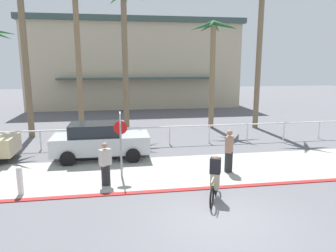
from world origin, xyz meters
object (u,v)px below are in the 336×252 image
Objects in this scene: stop_sign_bike_lane at (121,135)px; palm_tree_1 at (22,19)px; car_silver_1 at (100,140)px; cyclist_yellow_0 at (215,179)px; palm_tree_5 at (261,25)px; palm_tree_2 at (77,23)px; pedestrian_0 at (229,153)px; palm_tree_3 at (125,25)px; palm_tree_4 at (214,51)px; bollard_0 at (20,180)px; pedestrian_1 at (105,166)px.

palm_tree_1 reaches higher than stop_sign_bike_lane.
cyclist_yellow_0 is (3.91, -5.18, -0.18)m from car_silver_1.
stop_sign_bike_lane is at bearing -56.05° from palm_tree_1.
palm_tree_5 is at bearing 28.84° from car_silver_1.
palm_tree_2 is (2.77, 2.19, 0.06)m from palm_tree_1.
palm_tree_1 is at bearing 129.81° from car_silver_1.
palm_tree_2 is 0.95× the size of palm_tree_5.
stop_sign_bike_lane reaches higher than pedestrian_0.
stop_sign_bike_lane is 0.29× the size of palm_tree_3.
stop_sign_bike_lane is 11.59m from palm_tree_2.
palm_tree_2 is 2.11× the size of car_silver_1.
palm_tree_3 is 5.31× the size of cyclist_yellow_0.
palm_tree_4 is at bearing -6.86° from palm_tree_2.
bollard_0 is 0.10× the size of palm_tree_5.
palm_tree_1 is 13.86m from pedestrian_0.
palm_tree_4 reaches higher than stop_sign_bike_lane.
palm_tree_3 is 6.05m from palm_tree_4.
stop_sign_bike_lane is 3.79m from bollard_0.
cyclist_yellow_0 is 2.77m from pedestrian_0.
palm_tree_1 reaches higher than palm_tree_4.
palm_tree_4 is 4.46× the size of pedestrian_1.
bollard_0 is 12.56m from palm_tree_3.
palm_tree_4 is 12.82m from cyclist_yellow_0.
cyclist_yellow_0 is at bearing -40.69° from stop_sign_bike_lane.
palm_tree_3 is (5.80, 1.18, -0.13)m from palm_tree_1.
palm_tree_1 reaches higher than palm_tree_3.
palm_tree_2 is 5.22× the size of pedestrian_0.
bollard_0 is 4.54m from car_silver_1.
car_silver_1 reaches higher than cyclist_yellow_0.
palm_tree_5 is (11.83, -1.73, -0.10)m from palm_tree_2.
palm_tree_5 is 6.10× the size of pedestrian_1.
palm_tree_1 is 14.62m from cyclist_yellow_0.
palm_tree_3 is at bearing 68.76° from bollard_0.
palm_tree_1 reaches higher than palm_tree_2.
stop_sign_bike_lane is 1.60× the size of pedestrian_1.
cyclist_yellow_0 is 1.04× the size of pedestrian_1.
palm_tree_4 is at bearing 54.33° from pedestrian_1.
pedestrian_0 is (4.33, -0.14, -0.85)m from stop_sign_bike_lane.
cyclist_yellow_0 is at bearing -12.29° from bollard_0.
stop_sign_bike_lane is 0.36× the size of palm_tree_4.
cyclist_yellow_0 is at bearing -66.47° from palm_tree_2.
palm_tree_2 is (-2.50, 10.02, 5.26)m from stop_sign_bike_lane.
palm_tree_4 is at bearing 40.78° from car_silver_1.
palm_tree_3 is 1.24× the size of palm_tree_4.
pedestrian_0 is at bearing -39.71° from palm_tree_1.
palm_tree_5 is at bearing 59.60° from cyclist_yellow_0.
palm_tree_3 is at bearing 175.32° from palm_tree_5.
palm_tree_4 is at bearing 167.26° from palm_tree_5.
palm_tree_3 is 5.55× the size of pedestrian_1.
palm_tree_3 reaches higher than bollard_0.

